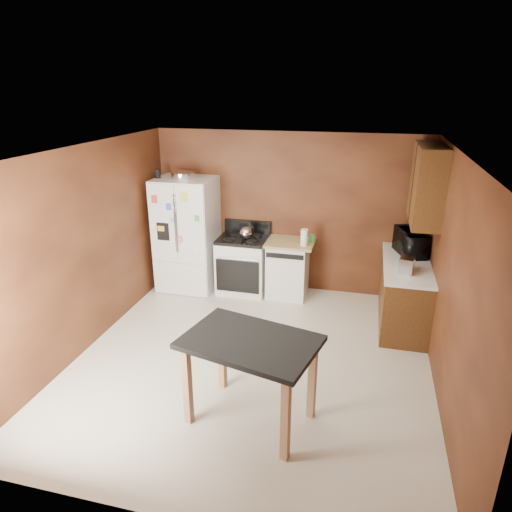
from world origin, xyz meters
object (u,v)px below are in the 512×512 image
at_px(roasting_pan, 183,175).
at_px(paper_towel, 304,237).
at_px(toaster, 407,264).
at_px(dishwasher, 288,268).
at_px(gas_range, 243,264).
at_px(island, 250,352).
at_px(green_canister, 312,239).
at_px(pen_cup, 158,174).
at_px(kettle, 246,233).
at_px(refrigerator, 187,234).
at_px(microwave, 411,243).

relative_size(roasting_pan, paper_towel, 1.42).
height_order(toaster, dishwasher, toaster).
distance_m(gas_range, island, 3.06).
bearing_deg(paper_towel, roasting_pan, 178.04).
height_order(toaster, gas_range, toaster).
relative_size(roasting_pan, green_canister, 3.42).
distance_m(pen_cup, island, 3.71).
bearing_deg(roasting_pan, island, -57.83).
height_order(pen_cup, paper_towel, pen_cup).
xyz_separation_m(kettle, paper_towel, (0.91, -0.04, 0.02)).
bearing_deg(dishwasher, toaster, -26.42).
bearing_deg(roasting_pan, toaster, -13.13).
height_order(refrigerator, island, refrigerator).
xyz_separation_m(microwave, refrigerator, (-3.39, 0.06, -0.16)).
height_order(roasting_pan, refrigerator, roasting_pan).
height_order(roasting_pan, gas_range, roasting_pan).
distance_m(roasting_pan, pen_cup, 0.39).
relative_size(kettle, island, 0.14).
relative_size(paper_towel, toaster, 0.91).
xyz_separation_m(pen_cup, refrigerator, (0.40, 0.07, -0.96)).
relative_size(microwave, dishwasher, 0.65).
xyz_separation_m(kettle, microwave, (2.42, -0.06, 0.06)).
bearing_deg(gas_range, toaster, -18.65).
distance_m(pen_cup, gas_range, 1.92).
bearing_deg(green_canister, refrigerator, -175.63).
bearing_deg(island, roasting_pan, 122.17).
distance_m(toaster, dishwasher, 1.95).
bearing_deg(toaster, refrigerator, 179.57).
distance_m(green_canister, gas_range, 1.18).
height_order(roasting_pan, dishwasher, roasting_pan).
bearing_deg(refrigerator, paper_towel, -1.14).
bearing_deg(refrigerator, gas_range, 3.81).
bearing_deg(green_canister, microwave, -8.70).
xyz_separation_m(pen_cup, island, (2.19, -2.79, -1.09)).
bearing_deg(refrigerator, pen_cup, -170.72).
xyz_separation_m(microwave, island, (-1.60, -2.79, -0.29)).
height_order(pen_cup, toaster, pen_cup).
distance_m(paper_towel, microwave, 1.51).
distance_m(kettle, microwave, 2.42).
bearing_deg(gas_range, paper_towel, -5.76).
relative_size(green_canister, refrigerator, 0.06).
relative_size(toaster, microwave, 0.48).
distance_m(green_canister, toaster, 1.61).
height_order(microwave, gas_range, microwave).
xyz_separation_m(toaster, microwave, (0.08, 0.68, 0.06)).
bearing_deg(paper_towel, island, -91.87).
xyz_separation_m(kettle, gas_range, (-0.06, 0.06, -0.54)).
distance_m(pen_cup, dishwasher, 2.48).
relative_size(green_canister, dishwasher, 0.12).
xyz_separation_m(pen_cup, toaster, (3.71, -0.68, -0.86)).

